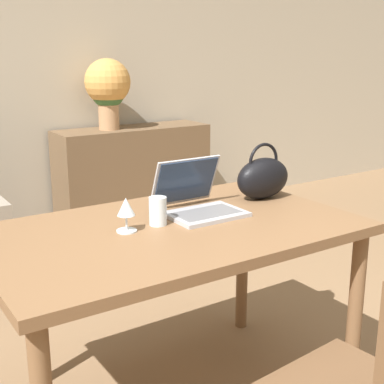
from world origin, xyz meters
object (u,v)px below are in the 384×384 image
Objects in this scene: drinking_glass at (158,211)px; wine_glass at (126,209)px; handbag at (263,177)px; flower_vase at (108,87)px; laptop at (196,198)px.

wine_glass is (-0.14, -0.01, 0.03)m from drinking_glass.
handbag is (0.72, 0.08, 0.01)m from wine_glass.
flower_vase reaches higher than drinking_glass.
handbag is (0.58, 0.07, 0.04)m from drinking_glass.
laptop is 0.56× the size of flower_vase.
wine_glass is at bearing -113.41° from flower_vase.
handbag reaches higher than laptop.
handbag is at bearing 7.05° from drinking_glass.
laptop is 2.83× the size of drinking_glass.
flower_vase reaches higher than handbag.
handbag is (0.37, 0.01, 0.04)m from laptop.
flower_vase is at bearing 69.54° from drinking_glass.
wine_glass is at bearing -177.46° from drinking_glass.
wine_glass reaches higher than drinking_glass.
drinking_glass is 0.59m from handbag.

